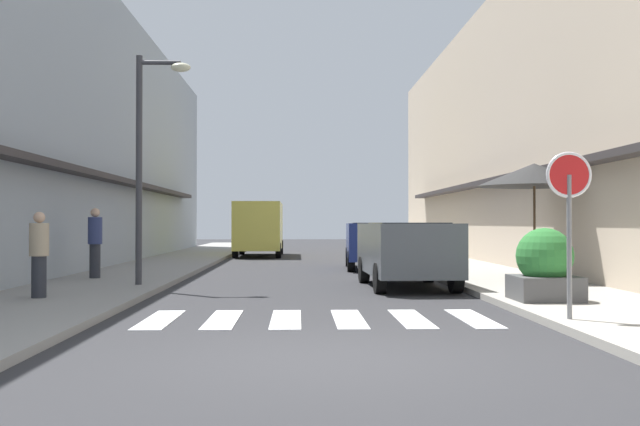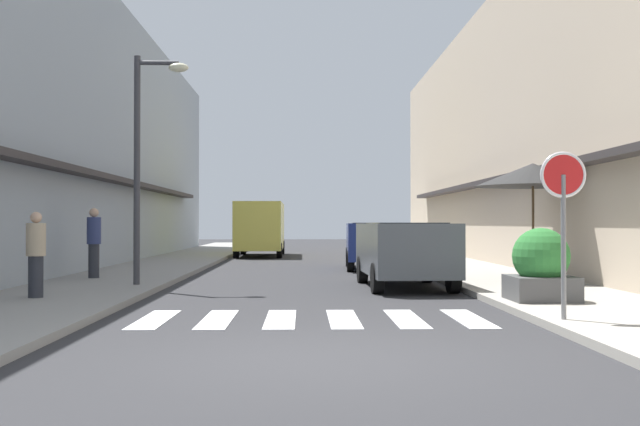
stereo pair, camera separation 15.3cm
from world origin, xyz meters
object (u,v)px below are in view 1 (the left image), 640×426
object	(u,v)px
parked_car_near	(406,247)
pedestrian_walking_far	(95,241)
parked_car_mid	(375,240)
cafe_umbrella	(534,175)
round_street_sign	(569,191)
pedestrian_walking_near	(39,253)
delivery_van	(259,224)
street_lamp	(148,143)
planter_corner	(545,267)

from	to	relation	value
parked_car_near	pedestrian_walking_far	bearing A→B (deg)	168.26
parked_car_mid	cafe_umbrella	size ratio (longest dim) A/B	1.49
parked_car_near	cafe_umbrella	world-z (taller)	cafe_umbrella
parked_car_near	round_street_sign	distance (m)	6.51
parked_car_mid	cafe_umbrella	xyz separation A→B (m)	(3.22, -5.75, 1.68)
round_street_sign	pedestrian_walking_near	size ratio (longest dim) A/B	1.52
cafe_umbrella	pedestrian_walking_far	size ratio (longest dim) A/B	1.63
delivery_van	street_lamp	bearing A→B (deg)	-95.57
parked_car_near	planter_corner	distance (m)	4.25
round_street_sign	planter_corner	distance (m)	2.80
street_lamp	pedestrian_walking_far	world-z (taller)	street_lamp
cafe_umbrella	delivery_van	bearing A→B (deg)	116.50
delivery_van	pedestrian_walking_near	xyz separation A→B (m)	(-2.94, -18.83, -0.48)
street_lamp	cafe_umbrella	xyz separation A→B (m)	(8.94, 1.28, -0.60)
parked_car_near	cafe_umbrella	size ratio (longest dim) A/B	1.52
planter_corner	street_lamp	bearing A→B (deg)	155.51
parked_car_near	cafe_umbrella	xyz separation A→B (m)	(3.22, 0.90, 1.68)
street_lamp	parked_car_near	bearing A→B (deg)	3.81
parked_car_near	delivery_van	world-z (taller)	delivery_van
street_lamp	parked_car_mid	bearing A→B (deg)	50.87
parked_car_mid	planter_corner	bearing A→B (deg)	-80.02
pedestrian_walking_near	pedestrian_walking_far	xyz separation A→B (m)	(-0.30, 4.69, 0.10)
street_lamp	cafe_umbrella	bearing A→B (deg)	8.17
street_lamp	planter_corner	size ratio (longest dim) A/B	3.97
planter_corner	pedestrian_walking_far	distance (m)	10.69
pedestrian_walking_far	parked_car_near	bearing A→B (deg)	144.21
street_lamp	delivery_van	bearing A→B (deg)	84.43
round_street_sign	pedestrian_walking_far	size ratio (longest dim) A/B	1.37
parked_car_mid	street_lamp	distance (m)	9.35
delivery_van	street_lamp	xyz separation A→B (m)	(-1.57, -16.06, 1.80)
delivery_van	parked_car_mid	bearing A→B (deg)	-65.31
pedestrian_walking_near	pedestrian_walking_far	world-z (taller)	pedestrian_walking_far
round_street_sign	pedestrian_walking_far	distance (m)	11.77
street_lamp	planter_corner	bearing A→B (deg)	-24.49
planter_corner	round_street_sign	bearing A→B (deg)	-101.45
cafe_umbrella	planter_corner	xyz separation A→B (m)	(-1.37, -4.73, -1.91)
round_street_sign	pedestrian_walking_near	xyz separation A→B (m)	(-8.44, 3.15, -0.98)
delivery_van	pedestrian_walking_near	size ratio (longest dim) A/B	3.50
planter_corner	pedestrian_walking_near	size ratio (longest dim) A/B	0.82
parked_car_mid	cafe_umbrella	world-z (taller)	cafe_umbrella
parked_car_mid	round_street_sign	distance (m)	13.06
planter_corner	parked_car_mid	bearing A→B (deg)	99.98
delivery_van	planter_corner	distance (m)	20.42
delivery_van	street_lamp	world-z (taller)	street_lamp
parked_car_mid	pedestrian_walking_near	bearing A→B (deg)	-125.90
delivery_van	round_street_sign	world-z (taller)	round_street_sign
cafe_umbrella	pedestrian_walking_far	world-z (taller)	cafe_umbrella
pedestrian_walking_near	parked_car_near	bearing A→B (deg)	66.11
parked_car_mid	planter_corner	distance (m)	10.64
parked_car_near	parked_car_mid	size ratio (longest dim) A/B	1.02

